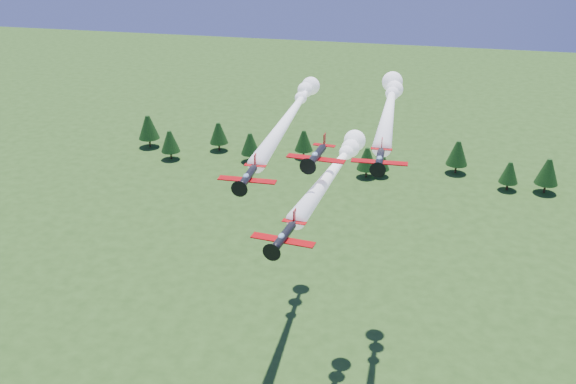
% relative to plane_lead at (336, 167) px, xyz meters
% --- Properties ---
extents(plane_lead, '(10.23, 42.13, 3.70)m').
position_rel_plane_lead_xyz_m(plane_lead, '(0.00, 0.00, 0.00)').
color(plane_lead, black).
rests_on(plane_lead, ground).
extents(plane_left, '(8.11, 54.64, 3.70)m').
position_rel_plane_lead_xyz_m(plane_left, '(-10.61, 17.24, 2.75)').
color(plane_left, black).
rests_on(plane_left, ground).
extents(plane_right, '(7.20, 43.70, 3.70)m').
position_rel_plane_lead_xyz_m(plane_right, '(6.91, 11.03, 7.21)').
color(plane_right, black).
rests_on(plane_right, ground).
extents(plane_slot, '(8.51, 9.23, 2.98)m').
position_rel_plane_lead_xyz_m(plane_slot, '(-1.79, -6.90, 4.39)').
color(plane_slot, black).
rests_on(plane_slot, ground).
extents(treeline, '(161.59, 18.35, 10.97)m').
position_rel_plane_lead_xyz_m(treeline, '(-1.07, 94.93, -33.23)').
color(treeline, '#382314').
rests_on(treeline, ground).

